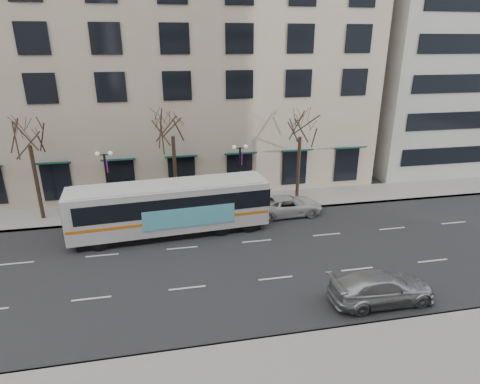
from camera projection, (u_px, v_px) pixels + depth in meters
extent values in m
plane|color=black|center=(185.00, 266.00, 23.98)|extent=(160.00, 160.00, 0.00)
cube|color=gray|center=(238.00, 203.00, 33.12)|extent=(80.00, 4.00, 0.15)
cube|color=tan|center=(143.00, 48.00, 38.65)|extent=(40.00, 20.00, 24.00)
cylinder|color=black|center=(37.00, 184.00, 29.24)|extent=(0.28, 0.28, 5.74)
cylinder|color=black|center=(175.00, 174.00, 31.01)|extent=(0.28, 0.28, 5.95)
cylinder|color=black|center=(298.00, 170.00, 32.90)|extent=(0.28, 0.28, 5.46)
cylinder|color=black|center=(108.00, 187.00, 29.72)|extent=(0.16, 0.16, 5.00)
cylinder|color=black|center=(112.00, 216.00, 30.55)|extent=(0.36, 0.36, 0.30)
cube|color=black|center=(104.00, 155.00, 28.86)|extent=(0.90, 0.06, 0.06)
sphere|color=silver|center=(97.00, 154.00, 28.74)|extent=(0.32, 0.32, 0.32)
sphere|color=silver|center=(110.00, 153.00, 28.90)|extent=(0.32, 0.32, 0.32)
cube|color=#731F76|center=(107.00, 166.00, 29.18)|extent=(0.04, 0.45, 1.00)
cylinder|color=black|center=(240.00, 178.00, 31.53)|extent=(0.16, 0.16, 5.00)
cylinder|color=black|center=(240.00, 206.00, 32.36)|extent=(0.36, 0.36, 0.30)
cube|color=black|center=(240.00, 148.00, 30.66)|extent=(0.90, 0.06, 0.06)
sphere|color=silver|center=(234.00, 147.00, 30.54)|extent=(0.32, 0.32, 0.32)
sphere|color=silver|center=(246.00, 147.00, 30.71)|extent=(0.32, 0.32, 0.32)
cube|color=#731F76|center=(241.00, 159.00, 30.98)|extent=(0.04, 0.45, 1.00)
cube|color=silver|center=(170.00, 206.00, 27.43)|extent=(13.56, 3.90, 3.07)
cube|color=black|center=(171.00, 229.00, 28.04)|extent=(12.46, 3.47, 0.50)
cube|color=black|center=(174.00, 199.00, 27.35)|extent=(13.03, 3.90, 1.23)
cube|color=orange|center=(170.00, 213.00, 27.62)|extent=(13.43, 3.92, 0.20)
cube|color=#5AC4DA|center=(190.00, 217.00, 26.48)|extent=(6.12, 0.53, 1.34)
cube|color=silver|center=(168.00, 185.00, 26.88)|extent=(12.87, 3.56, 0.09)
cylinder|color=black|center=(100.00, 242.00, 25.63)|extent=(1.14, 0.40, 1.11)
cylinder|color=black|center=(102.00, 226.00, 27.94)|extent=(1.14, 0.40, 1.11)
cylinder|color=black|center=(222.00, 228.00, 27.63)|extent=(1.14, 0.40, 1.11)
cylinder|color=black|center=(214.00, 213.00, 29.94)|extent=(1.14, 0.40, 1.11)
cylinder|color=black|center=(250.00, 225.00, 28.13)|extent=(1.14, 0.40, 1.11)
cylinder|color=black|center=(240.00, 211.00, 30.44)|extent=(1.14, 0.40, 1.11)
imported|color=#A7A9AE|center=(382.00, 288.00, 20.52)|extent=(5.50, 2.28, 1.59)
imported|color=silver|center=(288.00, 205.00, 30.92)|extent=(5.48, 2.73, 1.49)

